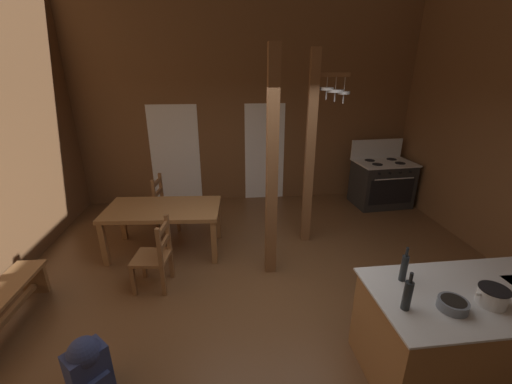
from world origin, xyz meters
TOP-DOWN VIEW (x-y plane):
  - ground_plane at (0.00, 0.00)m, footprint 7.63×7.64m
  - wall_back at (0.00, 3.49)m, footprint 7.63×0.14m
  - glazed_door_back_left at (-1.54, 3.42)m, footprint 1.00×0.01m
  - glazed_panel_back_right at (0.34, 3.42)m, footprint 0.84×0.01m
  - kitchen_island at (1.76, -1.18)m, footprint 2.17×0.99m
  - stove_range at (2.73, 2.78)m, footprint 1.20×0.89m
  - support_post_with_pot_rack at (0.82, 1.47)m, footprint 0.60×0.26m
  - support_post_center at (0.07, 0.63)m, footprint 0.14×0.14m
  - dining_table at (-1.48, 1.33)m, footprint 1.75×1.01m
  - ladderback_chair_near_window at (-1.59, 2.19)m, footprint 0.50×0.50m
  - ladderback_chair_by_post at (-1.46, 0.43)m, footprint 0.49×0.49m
  - backpack at (-1.77, -1.06)m, footprint 0.39×0.38m
  - stockpot_on_counter at (1.59, -1.32)m, footprint 0.30×0.23m
  - mixing_bowl_on_counter at (1.24, -1.34)m, footprint 0.23×0.23m
  - bottle_tall_on_counter at (1.03, -0.94)m, footprint 0.06×0.06m
  - bottle_short_on_counter at (0.86, -1.30)m, footprint 0.07×0.07m

SIDE VIEW (x-z plane):
  - ground_plane at x=0.00m, z-range -0.10..0.00m
  - backpack at x=-1.77m, z-range 0.02..0.61m
  - kitchen_island at x=1.76m, z-range 0.00..0.90m
  - ladderback_chair_near_window at x=-1.59m, z-range -0.02..0.93m
  - ladderback_chair_by_post at x=-1.46m, z-range -0.02..0.93m
  - stove_range at x=2.73m, z-range -0.18..1.14m
  - dining_table at x=-1.48m, z-range 0.28..1.02m
  - mixing_bowl_on_counter at x=1.24m, z-range 0.90..0.98m
  - stockpot_on_counter at x=1.59m, z-range 0.90..1.05m
  - glazed_door_back_left at x=-1.54m, z-range 0.00..2.05m
  - glazed_panel_back_right at x=0.34m, z-range 0.00..2.05m
  - bottle_tall_on_counter at x=1.03m, z-range 0.87..1.20m
  - bottle_short_on_counter at x=0.86m, z-range 0.87..1.20m
  - support_post_center at x=0.07m, z-range 0.00..2.98m
  - support_post_with_pot_rack at x=0.82m, z-range 0.12..3.10m
  - wall_back at x=0.00m, z-range 0.00..4.63m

